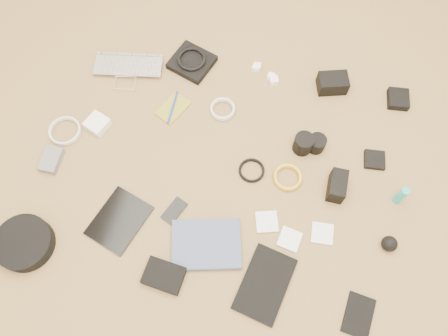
% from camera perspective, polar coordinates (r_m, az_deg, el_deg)
% --- Properties ---
extents(laptop, '(0.32, 0.25, 0.02)m').
position_cam_1_polar(laptop, '(1.90, -12.53, 11.92)').
color(laptop, silver).
rests_on(laptop, ground).
extents(headphone_pouch, '(0.20, 0.20, 0.03)m').
position_cam_1_polar(headphone_pouch, '(1.89, -4.22, 13.61)').
color(headphone_pouch, black).
rests_on(headphone_pouch, ground).
extents(headphones, '(0.15, 0.15, 0.02)m').
position_cam_1_polar(headphones, '(1.88, -4.26, 14.02)').
color(headphones, black).
rests_on(headphones, headphone_pouch).
extents(charger_a, '(0.03, 0.03, 0.03)m').
position_cam_1_polar(charger_a, '(1.88, 4.34, 13.01)').
color(charger_a, white).
rests_on(charger_a, ground).
extents(charger_b, '(0.03, 0.03, 0.02)m').
position_cam_1_polar(charger_b, '(1.88, 4.13, 12.89)').
color(charger_b, white).
rests_on(charger_b, ground).
extents(charger_c, '(0.03, 0.03, 0.03)m').
position_cam_1_polar(charger_c, '(1.86, 6.15, 11.75)').
color(charger_c, white).
rests_on(charger_c, ground).
extents(charger_d, '(0.04, 0.04, 0.03)m').
position_cam_1_polar(charger_d, '(1.84, 6.51, 11.25)').
color(charger_d, white).
rests_on(charger_d, ground).
extents(dslr_camera, '(0.14, 0.11, 0.07)m').
position_cam_1_polar(dslr_camera, '(1.86, 13.99, 10.70)').
color(dslr_camera, black).
rests_on(dslr_camera, ground).
extents(lens_pouch, '(0.09, 0.10, 0.03)m').
position_cam_1_polar(lens_pouch, '(1.92, 21.80, 8.37)').
color(lens_pouch, black).
rests_on(lens_pouch, ground).
extents(notebook_olive, '(0.13, 0.16, 0.01)m').
position_cam_1_polar(notebook_olive, '(1.79, -6.67, 7.78)').
color(notebook_olive, olive).
rests_on(notebook_olive, ground).
extents(pen_blue, '(0.01, 0.15, 0.01)m').
position_cam_1_polar(pen_blue, '(1.78, -6.70, 7.91)').
color(pen_blue, '#1533AE').
rests_on(pen_blue, notebook_olive).
extents(cable_white_a, '(0.13, 0.13, 0.01)m').
position_cam_1_polar(cable_white_a, '(1.77, -0.18, 7.60)').
color(cable_white_a, silver).
rests_on(cable_white_a, ground).
extents(lens_a, '(0.09, 0.09, 0.08)m').
position_cam_1_polar(lens_a, '(1.68, 10.30, 3.14)').
color(lens_a, black).
rests_on(lens_a, ground).
extents(lens_b, '(0.08, 0.08, 0.06)m').
position_cam_1_polar(lens_b, '(1.70, 12.00, 3.15)').
color(lens_b, black).
rests_on(lens_b, ground).
extents(card_reader, '(0.08, 0.08, 0.02)m').
position_cam_1_polar(card_reader, '(1.76, 19.06, 1.02)').
color(card_reader, black).
rests_on(card_reader, ground).
extents(power_brick, '(0.10, 0.10, 0.03)m').
position_cam_1_polar(power_brick, '(1.79, -16.22, 5.58)').
color(power_brick, white).
rests_on(power_brick, ground).
extents(cable_white_b, '(0.15, 0.15, 0.01)m').
position_cam_1_polar(cable_white_b, '(1.83, -20.02, 4.50)').
color(cable_white_b, silver).
rests_on(cable_white_b, ground).
extents(cable_black, '(0.13, 0.13, 0.01)m').
position_cam_1_polar(cable_black, '(1.65, 3.62, -0.38)').
color(cable_black, black).
rests_on(cable_black, ground).
extents(cable_yellow, '(0.11, 0.11, 0.01)m').
position_cam_1_polar(cable_yellow, '(1.65, 8.28, -1.30)').
color(cable_yellow, gold).
rests_on(cable_yellow, ground).
extents(flash, '(0.06, 0.11, 0.08)m').
position_cam_1_polar(flash, '(1.64, 14.55, -2.27)').
color(flash, black).
rests_on(flash, ground).
extents(lens_cleaner, '(0.04, 0.04, 0.10)m').
position_cam_1_polar(lens_cleaner, '(1.69, 22.10, -3.36)').
color(lens_cleaner, '#1BA7B1').
rests_on(lens_cleaner, ground).
extents(battery_charger, '(0.07, 0.10, 0.03)m').
position_cam_1_polar(battery_charger, '(1.78, -21.65, 0.98)').
color(battery_charger, '#5E5E63').
rests_on(battery_charger, ground).
extents(tablet, '(0.22, 0.25, 0.01)m').
position_cam_1_polar(tablet, '(1.62, -13.51, -6.67)').
color(tablet, black).
rests_on(tablet, ground).
extents(phone, '(0.08, 0.11, 0.01)m').
position_cam_1_polar(phone, '(1.60, -6.51, -5.56)').
color(phone, black).
rests_on(phone, ground).
extents(filter_case_left, '(0.10, 0.10, 0.01)m').
position_cam_1_polar(filter_case_left, '(1.59, 5.61, -7.02)').
color(filter_case_left, silver).
rests_on(filter_case_left, ground).
extents(filter_case_mid, '(0.08, 0.08, 0.01)m').
position_cam_1_polar(filter_case_mid, '(1.58, 8.57, -9.20)').
color(filter_case_mid, silver).
rests_on(filter_case_mid, ground).
extents(filter_case_right, '(0.08, 0.08, 0.01)m').
position_cam_1_polar(filter_case_right, '(1.61, 12.71, -8.35)').
color(filter_case_right, silver).
rests_on(filter_case_right, ground).
extents(air_blower, '(0.06, 0.06, 0.06)m').
position_cam_1_polar(air_blower, '(1.64, 20.79, -9.24)').
color(air_blower, black).
rests_on(air_blower, ground).
extents(headphone_case, '(0.24, 0.24, 0.05)m').
position_cam_1_polar(headphone_case, '(1.68, -24.61, -8.90)').
color(headphone_case, black).
rests_on(headphone_case, ground).
extents(drive_case, '(0.14, 0.10, 0.03)m').
position_cam_1_polar(drive_case, '(1.54, -7.86, -13.75)').
color(drive_case, black).
rests_on(drive_case, ground).
extents(paperback, '(0.28, 0.24, 0.02)m').
position_cam_1_polar(paperback, '(1.53, -2.28, -13.23)').
color(paperback, '#3D4A68').
rests_on(paperback, ground).
extents(notebook_black_a, '(0.19, 0.26, 0.02)m').
position_cam_1_polar(notebook_black_a, '(1.53, 5.36, -14.84)').
color(notebook_black_a, black).
rests_on(notebook_black_a, ground).
extents(notebook_black_b, '(0.10, 0.14, 0.01)m').
position_cam_1_polar(notebook_black_b, '(1.58, 17.16, -17.91)').
color(notebook_black_b, black).
rests_on(notebook_black_b, ground).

